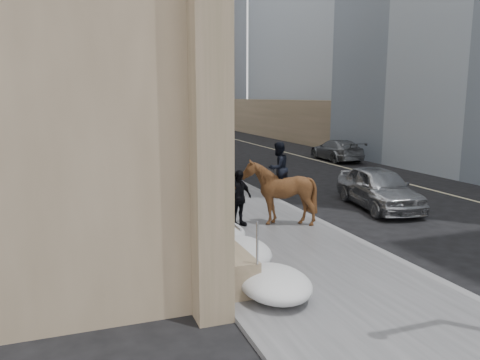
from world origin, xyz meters
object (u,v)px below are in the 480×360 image
object	(u,v)px
car_silver	(379,188)
car_grey	(337,150)
mounted_horse_right	(279,190)
pedestrian	(238,198)
mounted_horse_left	(226,207)

from	to	relation	value
car_silver	car_grey	size ratio (longest dim) A/B	0.96
mounted_horse_right	car_grey	bearing A→B (deg)	-151.69
car_silver	car_grey	distance (m)	13.92
car_silver	pedestrian	bearing A→B (deg)	-161.13
pedestrian	car_grey	bearing A→B (deg)	26.51
car_silver	car_grey	world-z (taller)	car_silver
mounted_horse_right	pedestrian	distance (m)	1.37
mounted_horse_right	pedestrian	world-z (taller)	mounted_horse_right
mounted_horse_left	mounted_horse_right	world-z (taller)	mounted_horse_right
mounted_horse_left	pedestrian	distance (m)	1.57
mounted_horse_left	pedestrian	bearing A→B (deg)	-115.81
mounted_horse_left	mounted_horse_right	bearing A→B (deg)	-146.68
pedestrian	mounted_horse_right	bearing A→B (deg)	-32.18
mounted_horse_right	car_grey	world-z (taller)	mounted_horse_right
mounted_horse_left	car_grey	distance (m)	19.72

